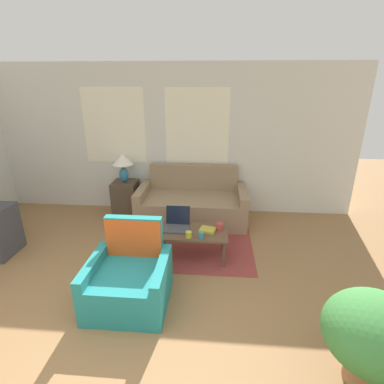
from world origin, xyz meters
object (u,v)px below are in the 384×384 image
couch (192,205)px  laptop (177,224)px  cup_white (189,235)px  potted_plant (375,335)px  cup_navy (201,235)px  cup_yellow (220,226)px  coffee_table (192,234)px  book_red (208,230)px  table_lamp (123,163)px  armchair (130,280)px

couch → laptop: size_ratio=5.53×
laptop → cup_white: 0.32m
cup_white → potted_plant: potted_plant is taller
cup_navy → cup_yellow: 0.35m
coffee_table → cup_white: cup_white is taller
cup_navy → potted_plant: potted_plant is taller
potted_plant → cup_white: bearing=136.1°
laptop → cup_navy: size_ratio=3.80×
coffee_table → cup_navy: 0.25m
coffee_table → cup_navy: size_ratio=10.97×
book_red → coffee_table: bearing=-176.9°
laptop → potted_plant: size_ratio=0.42×
coffee_table → cup_yellow: (0.37, 0.07, 0.09)m
table_lamp → coffee_table: 1.97m
table_lamp → cup_white: bearing=-49.6°
cup_navy → book_red: 0.21m
laptop → cup_navy: 0.44m
coffee_table → armchair: bearing=-123.0°
coffee_table → cup_yellow: 0.39m
laptop → cup_yellow: (0.58, -0.01, -0.01)m
cup_white → potted_plant: 2.21m
laptop → cup_white: laptop is taller
couch → book_red: bearing=-75.4°
cup_navy → cup_white: cup_navy is taller
cup_navy → potted_plant: 2.09m
coffee_table → cup_white: 0.21m
cup_white → cup_yellow: bearing=32.6°
couch → cup_white: couch is taller
cup_navy → table_lamp: bearing=133.8°
armchair → laptop: armchair is taller
table_lamp → coffee_table: size_ratio=0.53×
armchair → coffee_table: size_ratio=0.93×
book_red → cup_navy: bearing=-110.9°
cup_white → cup_navy: bearing=-0.4°
laptop → cup_navy: laptop is taller
cup_yellow → cup_white: size_ratio=1.14×
table_lamp → coffee_table: table_lamp is taller
cup_yellow → cup_white: cup_yellow is taller
book_red → potted_plant: size_ratio=0.30×
couch → book_red: couch is taller
table_lamp → book_red: bearing=-40.8°
couch → table_lamp: table_lamp is taller
coffee_table → book_red: book_red is taller
table_lamp → book_red: 2.09m
couch → cup_white: size_ratio=22.12×
coffee_table → laptop: laptop is taller
laptop → cup_yellow: 0.58m
cup_navy → cup_white: (-0.16, 0.00, -0.00)m
table_lamp → cup_navy: (1.45, -1.52, -0.52)m
armchair → cup_yellow: size_ratio=9.35×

